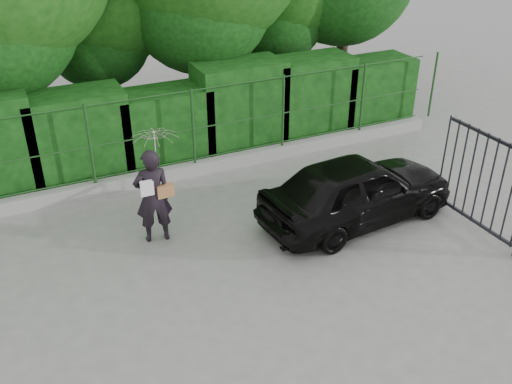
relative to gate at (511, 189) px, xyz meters
name	(u,v)px	position (x,y,z in m)	size (l,w,h in m)	color
ground	(265,287)	(-4.60, 0.72, -1.19)	(80.00, 80.00, 0.00)	gray
kerb	(179,172)	(-4.60, 5.22, -1.04)	(14.00, 0.25, 0.30)	#9E9E99
fence	(185,128)	(-4.38, 5.22, 0.01)	(14.13, 0.06, 1.80)	#1B441A
hedge	(157,123)	(-4.75, 6.22, -0.15)	(14.20, 1.20, 2.26)	black
gate	(511,189)	(0.00, 0.00, 0.00)	(0.22, 2.33, 2.36)	#232328
woman	(154,174)	(-5.75, 2.99, 0.19)	(0.94, 0.86, 2.23)	black
car	(357,189)	(-1.97, 1.92, -0.49)	(1.64, 4.08, 1.39)	black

